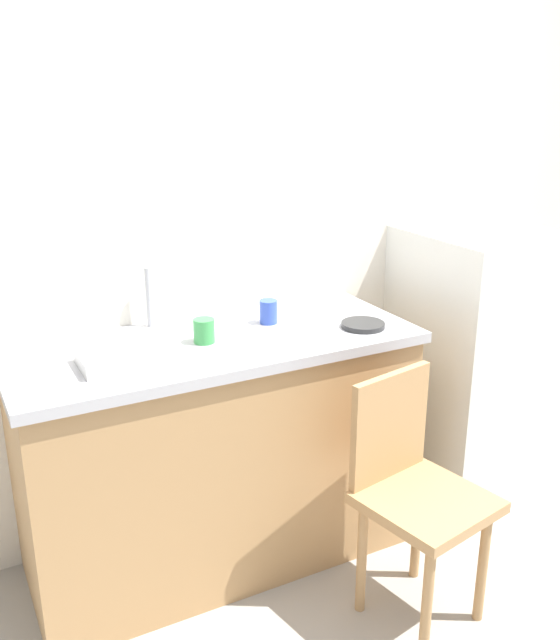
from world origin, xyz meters
The scene contains 11 objects.
ground_plane centered at (0.00, 0.00, 0.00)m, with size 8.00×8.00×0.00m, color #9E998E.
back_wall centered at (0.00, 1.00, 1.27)m, with size 4.80×0.10×2.55m, color silver.
cabinet_base centered at (-0.42, 0.65, 0.45)m, with size 1.48×0.60×0.90m, color tan.
countertop centered at (-0.42, 0.65, 0.92)m, with size 1.52×0.64×0.04m, color #B7B7BC.
faucet centered at (-0.59, 0.90, 1.06)m, with size 0.02×0.02×0.24m, color #B7B7BC.
refrigerator centered at (0.86, 0.64, 0.61)m, with size 0.60×0.63×1.23m, color silver.
chair centered at (0.07, 0.05, 0.50)m, with size 0.47×0.47×0.89m.
dish_tray centered at (-0.79, 0.57, 0.96)m, with size 0.28×0.20×0.05m, color white.
hotplate centered at (0.14, 0.50, 0.95)m, with size 0.17×0.17×0.02m, color #2D2D2D.
cup_green centered at (-0.47, 0.63, 0.98)m, with size 0.08×0.08×0.09m, color green.
cup_blue centered at (-0.16, 0.72, 0.99)m, with size 0.07×0.07×0.09m, color blue.
Camera 1 is at (-1.33, -1.62, 1.83)m, focal length 39.17 mm.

